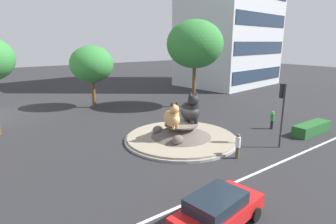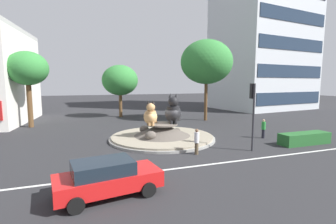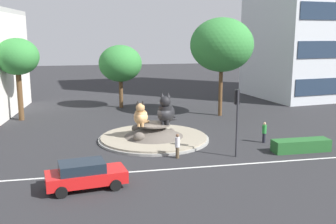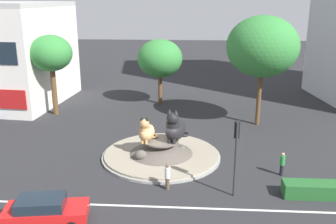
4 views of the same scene
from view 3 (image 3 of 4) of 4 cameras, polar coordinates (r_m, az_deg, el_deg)
name	(u,v)px [view 3 (image 3 of 4)]	position (r m, az deg, el deg)	size (l,w,h in m)	color
ground_plane	(154,140)	(32.09, -2.08, -4.08)	(160.00, 160.00, 0.00)	#28282B
lane_centreline	(173,169)	(25.38, 0.66, -8.30)	(112.00, 0.20, 0.01)	silver
roundabout_island	(153,134)	(31.96, -2.13, -3.21)	(9.00, 9.00, 1.36)	gray
cat_statue_calico	(141,116)	(31.23, -3.99, -0.57)	(1.64, 2.13, 2.04)	tan
cat_statue_black	(166,112)	(31.82, -0.30, 0.05)	(2.28, 2.69, 2.58)	black
traffic_light_mast	(237,110)	(27.50, 10.01, 0.28)	(0.33, 0.46, 4.77)	#2D2D33
clipped_hedge_strip	(301,145)	(30.52, 18.80, -4.64)	(4.30, 1.20, 0.90)	#235B28
broadleaf_tree_behind_island	(120,64)	(45.73, -6.96, 7.01)	(4.96, 4.96, 7.28)	brown
second_tree_near_tower	(222,45)	(41.07, 7.83, 9.65)	(6.50, 6.50, 10.17)	brown
third_tree_left	(17,57)	(41.23, -21.12, 7.44)	(4.22, 4.22, 8.14)	brown
pedestrian_white_shirt	(177,145)	(27.24, 1.39, -4.87)	(0.34, 0.34, 1.75)	brown
pedestrian_green_shirt	(264,132)	(32.02, 13.84, -2.82)	(0.34, 0.34, 1.66)	black
sedan_on_far_lane	(85,174)	(22.60, -11.98, -8.88)	(4.64, 2.60, 1.56)	red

